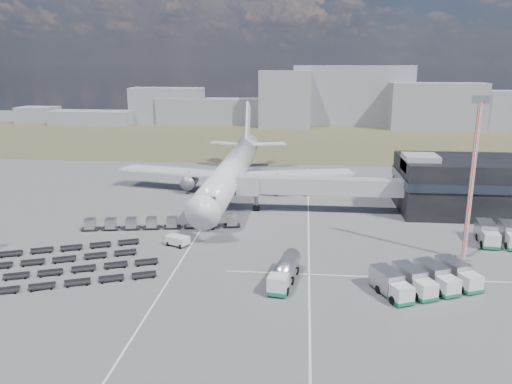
{
  "coord_description": "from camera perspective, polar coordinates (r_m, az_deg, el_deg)",
  "views": [
    {
      "loc": [
        15.0,
        -69.49,
        27.14
      ],
      "look_at": [
        6.26,
        19.13,
        4.0
      ],
      "focal_mm": 35.0,
      "sensor_mm": 36.0,
      "label": 1
    }
  ],
  "objects": [
    {
      "name": "jet_bridge",
      "position": [
        92.59,
        6.03,
        0.68
      ],
      "size": [
        30.3,
        3.8,
        7.05
      ],
      "color": "#939399",
      "rests_on": "ground"
    },
    {
      "name": "airliner",
      "position": [
        105.25,
        -2.69,
        2.57
      ],
      "size": [
        51.59,
        64.53,
        17.62
      ],
      "color": "silver",
      "rests_on": "ground"
    },
    {
      "name": "ground",
      "position": [
        76.09,
        -6.15,
        -6.42
      ],
      "size": [
        420.0,
        420.0,
        0.0
      ],
      "primitive_type": "plane",
      "color": "#565659",
      "rests_on": "ground"
    },
    {
      "name": "fuel_tanker",
      "position": [
        63.95,
        3.26,
        -9.08
      ],
      "size": [
        3.97,
        9.66,
        3.04
      ],
      "rotation": [
        0.0,
        0.0,
        -0.18
      ],
      "color": "silver",
      "rests_on": "ground"
    },
    {
      "name": "service_trucks_far",
      "position": [
        85.6,
        26.04,
        -4.36
      ],
      "size": [
        6.63,
        7.66,
        2.85
      ],
      "rotation": [
        0.0,
        0.0,
        -0.11
      ],
      "color": "silver",
      "rests_on": "ground"
    },
    {
      "name": "baggage_dollies",
      "position": [
        74.2,
        -24.36,
        -7.95
      ],
      "size": [
        34.28,
        25.21,
        0.75
      ],
      "rotation": [
        0.0,
        0.0,
        0.39
      ],
      "color": "black",
      "rests_on": "ground"
    },
    {
      "name": "terminal",
      "position": [
        101.42,
        24.33,
        0.79
      ],
      "size": [
        30.4,
        16.4,
        11.0
      ],
      "color": "black",
      "rests_on": "ground"
    },
    {
      "name": "grass_strip",
      "position": [
        182.15,
        0.85,
        6.0
      ],
      "size": [
        420.0,
        90.0,
        0.01
      ],
      "primitive_type": "cube",
      "color": "#49452C",
      "rests_on": "ground"
    },
    {
      "name": "catering_truck",
      "position": [
        107.89,
        5.83,
        0.81
      ],
      "size": [
        4.47,
        7.4,
        3.17
      ],
      "rotation": [
        0.0,
        0.0,
        0.25
      ],
      "color": "silver",
      "rests_on": "ground"
    },
    {
      "name": "lane_markings",
      "position": [
        77.58,
        1.42,
        -5.91
      ],
      "size": [
        47.12,
        110.0,
        0.01
      ],
      "color": "silver",
      "rests_on": "ground"
    },
    {
      "name": "skyline",
      "position": [
        222.23,
        7.73,
        9.83
      ],
      "size": [
        295.62,
        23.58,
        25.98
      ],
      "color": "gray",
      "rests_on": "ground"
    },
    {
      "name": "floodlight_mast",
      "position": [
        74.31,
        23.45,
        1.23
      ],
      "size": [
        2.2,
        1.78,
        23.02
      ],
      "rotation": [
        0.0,
        0.0,
        -0.21
      ],
      "color": "red",
      "rests_on": "ground"
    },
    {
      "name": "uld_row",
      "position": [
        85.46,
        -10.71,
        -3.46
      ],
      "size": [
        26.24,
        6.24,
        1.78
      ],
      "rotation": [
        0.0,
        0.0,
        0.17
      ],
      "color": "black",
      "rests_on": "ground"
    },
    {
      "name": "pushback_tug",
      "position": [
        77.41,
        -8.97,
        -5.54
      ],
      "size": [
        3.92,
        3.17,
        1.53
      ],
      "primitive_type": "cube",
      "rotation": [
        0.0,
        0.0,
        -0.42
      ],
      "color": "silver",
      "rests_on": "ground"
    },
    {
      "name": "service_trucks_near",
      "position": [
        65.41,
        18.77,
        -9.39
      ],
      "size": [
        13.66,
        10.92,
        2.67
      ],
      "rotation": [
        0.0,
        0.0,
        0.42
      ],
      "color": "silver",
      "rests_on": "ground"
    }
  ]
}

